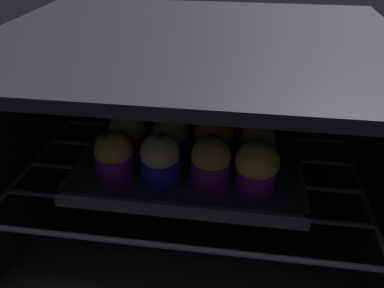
# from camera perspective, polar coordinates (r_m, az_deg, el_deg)

# --- Properties ---
(oven_cavity) EXTENTS (0.59, 0.47, 0.37)m
(oven_cavity) POSITION_cam_1_polar(r_m,az_deg,el_deg) (0.68, 0.51, 1.43)
(oven_cavity) COLOR black
(oven_cavity) RESTS_ON ground
(oven_rack) EXTENTS (0.55, 0.42, 0.01)m
(oven_rack) POSITION_cam_1_polar(r_m,az_deg,el_deg) (0.66, -0.01, -2.96)
(oven_rack) COLOR #51515B
(oven_rack) RESTS_ON oven_cavity
(baking_tray) EXTENTS (0.35, 0.28, 0.02)m
(baking_tray) POSITION_cam_1_polar(r_m,az_deg,el_deg) (0.65, 0.00, -2.12)
(baking_tray) COLOR #4C4C51
(baking_tray) RESTS_ON oven_rack
(muffin_row0_col0) EXTENTS (0.06, 0.06, 0.07)m
(muffin_row0_col0) POSITION_cam_1_polar(r_m,az_deg,el_deg) (0.60, -11.36, -1.59)
(muffin_row0_col0) COLOR #7A238C
(muffin_row0_col0) RESTS_ON baking_tray
(muffin_row0_col1) EXTENTS (0.06, 0.06, 0.08)m
(muffin_row0_col1) POSITION_cam_1_polar(r_m,az_deg,el_deg) (0.57, -4.68, -2.17)
(muffin_row0_col1) COLOR #1928B7
(muffin_row0_col1) RESTS_ON baking_tray
(muffin_row0_col2) EXTENTS (0.06, 0.06, 0.08)m
(muffin_row0_col2) POSITION_cam_1_polar(r_m,az_deg,el_deg) (0.57, 2.80, -2.56)
(muffin_row0_col2) COLOR #7A238C
(muffin_row0_col2) RESTS_ON baking_tray
(muffin_row0_col3) EXTENTS (0.06, 0.06, 0.08)m
(muffin_row0_col3) POSITION_cam_1_polar(r_m,az_deg,el_deg) (0.56, 9.52, -3.39)
(muffin_row0_col3) COLOR #7A238C
(muffin_row0_col3) RESTS_ON baking_tray
(muffin_row1_col0) EXTENTS (0.06, 0.06, 0.08)m
(muffin_row1_col0) POSITION_cam_1_polar(r_m,az_deg,el_deg) (0.65, -9.46, 1.57)
(muffin_row1_col0) COLOR red
(muffin_row1_col0) RESTS_ON baking_tray
(muffin_row1_col1) EXTENTS (0.06, 0.06, 0.07)m
(muffin_row1_col1) POSITION_cam_1_polar(r_m,az_deg,el_deg) (0.64, -3.17, 1.21)
(muffin_row1_col1) COLOR #1928B7
(muffin_row1_col1) RESTS_ON baking_tray
(muffin_row1_col2) EXTENTS (0.06, 0.06, 0.08)m
(muffin_row1_col2) POSITION_cam_1_polar(r_m,az_deg,el_deg) (0.63, 3.32, 0.82)
(muffin_row1_col2) COLOR #1928B7
(muffin_row1_col2) RESTS_ON baking_tray
(muffin_row1_col3) EXTENTS (0.06, 0.06, 0.08)m
(muffin_row1_col3) POSITION_cam_1_polar(r_m,az_deg,el_deg) (0.63, 9.51, 0.19)
(muffin_row1_col3) COLOR #7A238C
(muffin_row1_col3) RESTS_ON baking_tray
(muffin_row2_col0) EXTENTS (0.06, 0.06, 0.08)m
(muffin_row2_col0) POSITION_cam_1_polar(r_m,az_deg,el_deg) (0.72, -7.91, 4.56)
(muffin_row2_col0) COLOR #1928B7
(muffin_row2_col0) RESTS_ON baking_tray
(muffin_row2_col1) EXTENTS (0.06, 0.06, 0.08)m
(muffin_row2_col1) POSITION_cam_1_polar(r_m,az_deg,el_deg) (0.70, -2.27, 4.26)
(muffin_row2_col1) COLOR red
(muffin_row2_col1) RESTS_ON baking_tray
(muffin_row2_col2) EXTENTS (0.06, 0.06, 0.08)m
(muffin_row2_col2) POSITION_cam_1_polar(r_m,az_deg,el_deg) (0.69, 3.93, 3.80)
(muffin_row2_col2) COLOR #0C8C84
(muffin_row2_col2) RESTS_ON baking_tray
(muffin_row2_col3) EXTENTS (0.06, 0.06, 0.08)m
(muffin_row2_col3) POSITION_cam_1_polar(r_m,az_deg,el_deg) (0.69, 9.60, 3.57)
(muffin_row2_col3) COLOR #1928B7
(muffin_row2_col3) RESTS_ON baking_tray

